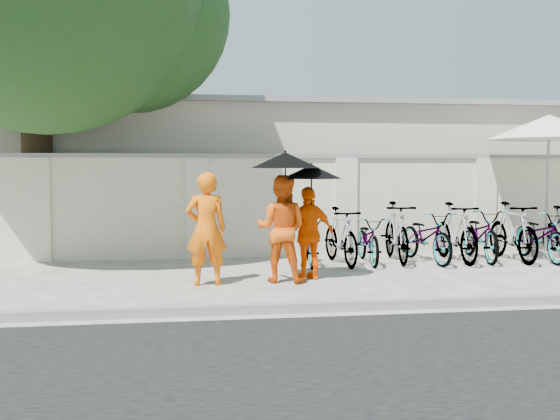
{
  "coord_description": "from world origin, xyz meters",
  "views": [
    {
      "loc": [
        -1.09,
        -9.31,
        1.83
      ],
      "look_at": [
        0.36,
        0.99,
        1.1
      ],
      "focal_mm": 40.0,
      "sensor_mm": 36.0,
      "label": 1
    }
  ],
  "objects": [
    {
      "name": "compound_wall",
      "position": [
        1.0,
        3.2,
        1.0
      ],
      "size": [
        20.0,
        0.3,
        2.0
      ],
      "primitive_type": "cube",
      "color": "beige",
      "rests_on": "ground"
    },
    {
      "name": "monk_center",
      "position": [
        0.3,
        0.39,
        0.85
      ],
      "size": [
        1.0,
        0.9,
        1.69
      ],
      "primitive_type": "imported",
      "rotation": [
        0.0,
        0.0,
        2.77
      ],
      "color": "#E8550E",
      "rests_on": "ground"
    },
    {
      "name": "bike_2",
      "position": [
        2.2,
        2.02,
        0.45
      ],
      "size": [
        0.71,
        1.74,
        0.89
      ],
      "primitive_type": "imported",
      "rotation": [
        0.0,
        0.0,
        -0.07
      ],
      "color": "#979797",
      "rests_on": "ground"
    },
    {
      "name": "bike_4",
      "position": [
        3.33,
        2.02,
        0.49
      ],
      "size": [
        0.91,
        1.95,
        0.99
      ],
      "primitive_type": "imported",
      "rotation": [
        0.0,
        0.0,
        0.14
      ],
      "color": "#979797",
      "rests_on": "ground"
    },
    {
      "name": "bike_5",
      "position": [
        3.9,
        1.99,
        0.57
      ],
      "size": [
        0.56,
        1.89,
        1.13
      ],
      "primitive_type": "imported",
      "rotation": [
        0.0,
        0.0,
        0.01
      ],
      "color": "#979797",
      "rests_on": "ground"
    },
    {
      "name": "patio_umbrella",
      "position": [
        5.99,
        2.36,
        2.58
      ],
      "size": [
        3.02,
        3.02,
        2.86
      ],
      "rotation": [
        0.0,
        0.0,
        0.31
      ],
      "color": "gray",
      "rests_on": "ground"
    },
    {
      "name": "parasol_right",
      "position": [
        0.79,
        0.43,
        1.74
      ],
      "size": [
        0.96,
        0.96,
        1.0
      ],
      "color": "black",
      "rests_on": "ground"
    },
    {
      "name": "monk_left",
      "position": [
        -0.89,
        0.28,
        0.87
      ],
      "size": [
        0.67,
        0.47,
        1.74
      ],
      "primitive_type": "imported",
      "rotation": [
        0.0,
        0.0,
        3.23
      ],
      "color": "#FF6A09",
      "rests_on": "ground"
    },
    {
      "name": "bike_1",
      "position": [
        1.63,
        1.93,
        0.53
      ],
      "size": [
        0.68,
        1.82,
        1.07
      ],
      "primitive_type": "imported",
      "rotation": [
        0.0,
        0.0,
        0.1
      ],
      "color": "#979797",
      "rests_on": "ground"
    },
    {
      "name": "bike_7",
      "position": [
        5.03,
        1.93,
        0.57
      ],
      "size": [
        0.55,
        1.9,
        1.14
      ],
      "primitive_type": "imported",
      "rotation": [
        0.0,
        0.0,
        -0.01
      ],
      "color": "#979797",
      "rests_on": "ground"
    },
    {
      "name": "monk_right",
      "position": [
        0.77,
        0.51,
        0.75
      ],
      "size": [
        0.95,
        0.64,
        1.51
      ],
      "primitive_type": "imported",
      "rotation": [
        0.0,
        0.0,
        3.47
      ],
      "color": "#FF5100",
      "rests_on": "ground"
    },
    {
      "name": "bike_3",
      "position": [
        2.76,
        2.12,
        0.58
      ],
      "size": [
        0.74,
        1.96,
        1.15
      ],
      "primitive_type": "imported",
      "rotation": [
        0.0,
        0.0,
        -0.11
      ],
      "color": "#979797",
      "rests_on": "ground"
    },
    {
      "name": "kerb",
      "position": [
        0.0,
        -1.7,
        0.06
      ],
      "size": [
        40.0,
        0.16,
        0.12
      ],
      "primitive_type": "cube",
      "color": "gray",
      "rests_on": "ground"
    },
    {
      "name": "bike_8",
      "position": [
        5.6,
        1.89,
        0.49
      ],
      "size": [
        0.69,
        1.88,
        0.98
      ],
      "primitive_type": "imported",
      "rotation": [
        0.0,
        0.0,
        -0.02
      ],
      "color": "#979797",
      "rests_on": "ground"
    },
    {
      "name": "building_behind",
      "position": [
        2.0,
        7.0,
        1.6
      ],
      "size": [
        14.0,
        6.0,
        3.2
      ],
      "primitive_type": "cube",
      "color": "#B5AB97",
      "rests_on": "ground"
    },
    {
      "name": "bike_6",
      "position": [
        4.47,
        2.09,
        0.51
      ],
      "size": [
        0.9,
        2.0,
        1.01
      ],
      "primitive_type": "imported",
      "rotation": [
        0.0,
        0.0,
        -0.12
      ],
      "color": "#979797",
      "rests_on": "ground"
    },
    {
      "name": "ground",
      "position": [
        0.0,
        0.0,
        0.0
      ],
      "size": [
        80.0,
        80.0,
        0.0
      ],
      "primitive_type": "plane",
      "color": "beige"
    },
    {
      "name": "parasol_center",
      "position": [
        0.35,
        0.31,
        1.93
      ],
      "size": [
        1.08,
        1.08,
        1.09
      ],
      "color": "black",
      "rests_on": "ground"
    },
    {
      "name": "bike_0",
      "position": [
        1.06,
        2.03,
        0.44
      ],
      "size": [
        0.72,
        1.72,
        0.88
      ],
      "primitive_type": "imported",
      "rotation": [
        0.0,
        0.0,
        -0.08
      ],
      "color": "#979797",
      "rests_on": "ground"
    }
  ]
}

